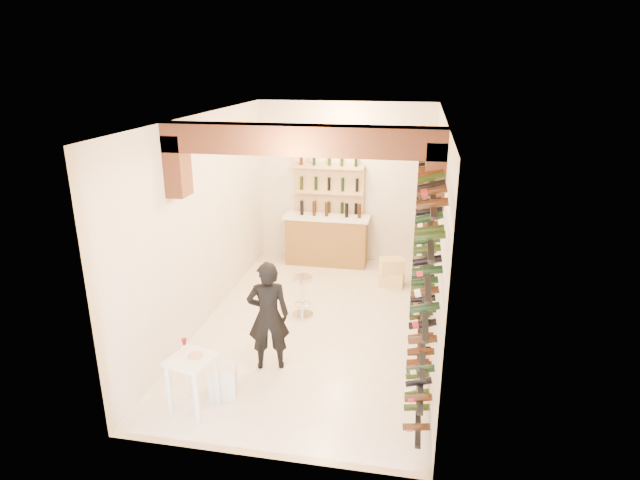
# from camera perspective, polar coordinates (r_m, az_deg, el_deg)

# --- Properties ---
(ground) EXTENTS (6.00, 6.00, 0.00)m
(ground) POSITION_cam_1_polar(r_m,az_deg,el_deg) (8.41, -0.38, -9.07)
(ground) COLOR white
(ground) RESTS_ON ground
(room_shell) EXTENTS (3.52, 6.02, 3.21)m
(room_shell) POSITION_cam_1_polar(r_m,az_deg,el_deg) (7.37, -0.81, 5.62)
(room_shell) COLOR silver
(room_shell) RESTS_ON ground
(wine_rack) EXTENTS (0.32, 5.70, 2.56)m
(wine_rack) POSITION_cam_1_polar(r_m,az_deg,el_deg) (7.68, 10.88, 0.36)
(wine_rack) COLOR black
(wine_rack) RESTS_ON ground
(back_counter) EXTENTS (1.70, 0.62, 1.29)m
(back_counter) POSITION_cam_1_polar(r_m,az_deg,el_deg) (10.65, 0.75, 0.20)
(back_counter) COLOR brown
(back_counter) RESTS_ON ground
(back_shelving) EXTENTS (1.40, 0.31, 2.73)m
(back_shelving) POSITION_cam_1_polar(r_m,az_deg,el_deg) (10.69, 0.98, 3.83)
(back_shelving) COLOR tan
(back_shelving) RESTS_ON ground
(tasting_table) EXTENTS (0.59, 0.59, 0.85)m
(tasting_table) POSITION_cam_1_polar(r_m,az_deg,el_deg) (6.45, -13.64, -13.18)
(tasting_table) COLOR white
(tasting_table) RESTS_ON ground
(white_stool) EXTENTS (0.38, 0.38, 0.40)m
(white_stool) POSITION_cam_1_polar(r_m,az_deg,el_deg) (6.82, -10.40, -14.73)
(white_stool) COLOR white
(white_stool) RESTS_ON ground
(person) EXTENTS (0.63, 0.50, 1.52)m
(person) POSITION_cam_1_polar(r_m,az_deg,el_deg) (7.03, -5.61, -8.14)
(person) COLOR black
(person) RESTS_ON ground
(chrome_barstool) EXTENTS (0.35, 0.35, 0.68)m
(chrome_barstool) POSITION_cam_1_polar(r_m,az_deg,el_deg) (8.52, -1.92, -5.75)
(chrome_barstool) COLOR silver
(chrome_barstool) RESTS_ON ground
(crate_lower) EXTENTS (0.48, 0.36, 0.27)m
(crate_lower) POSITION_cam_1_polar(r_m,az_deg,el_deg) (9.82, 7.72, -4.13)
(crate_lower) COLOR #E7CC7F
(crate_lower) RESTS_ON ground
(crate_upper) EXTENTS (0.50, 0.40, 0.25)m
(crate_upper) POSITION_cam_1_polar(r_m,az_deg,el_deg) (9.72, 7.79, -2.72)
(crate_upper) COLOR #E7CC7F
(crate_upper) RESTS_ON crate_lower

